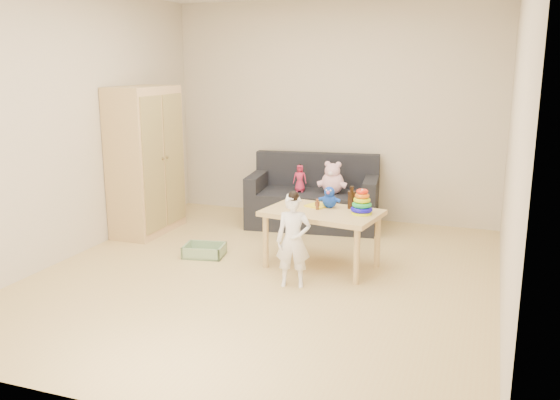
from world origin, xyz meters
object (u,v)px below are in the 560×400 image
at_px(sofa, 313,209).
at_px(toddler, 293,242).
at_px(play_table, 322,239).
at_px(wardrobe, 146,161).

xyz_separation_m(sofa, toddler, (0.39, -1.88, 0.19)).
bearing_deg(sofa, play_table, -77.37).
bearing_deg(sofa, toddler, -85.66).
bearing_deg(wardrobe, play_table, -12.63).
relative_size(wardrobe, sofa, 1.10).
height_order(play_table, toddler, toddler).
bearing_deg(toddler, sofa, 88.21).
xyz_separation_m(wardrobe, toddler, (2.08, -1.04, -0.42)).
relative_size(sofa, play_table, 1.43).
bearing_deg(play_table, toddler, -99.81).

